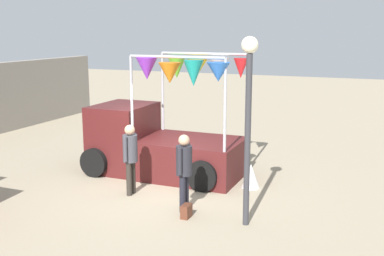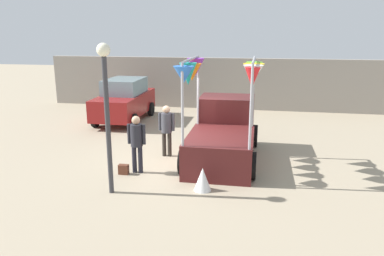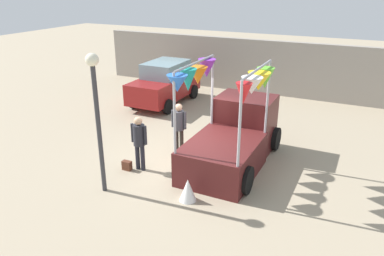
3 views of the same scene
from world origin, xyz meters
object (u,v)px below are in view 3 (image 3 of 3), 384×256
at_px(street_lamp, 96,104).
at_px(handbag, 127,165).
at_px(parked_car, 165,83).
at_px(person_customer, 139,138).
at_px(folded_kite_bundle_white, 188,190).
at_px(person_vendor, 179,124).
at_px(vendor_truck, 235,132).

bearing_deg(street_lamp, handbag, 96.20).
height_order(parked_car, handbag, parked_car).
xyz_separation_m(person_customer, folded_kite_bundle_white, (2.02, -0.89, -0.70)).
height_order(street_lamp, folded_kite_bundle_white, street_lamp).
relative_size(person_vendor, folded_kite_bundle_white, 2.77).
bearing_deg(vendor_truck, parked_car, 139.08).
xyz_separation_m(vendor_truck, parked_car, (-4.84, 4.19, -0.00)).
xyz_separation_m(street_lamp, folded_kite_bundle_white, (2.23, 0.54, -2.12)).
bearing_deg(handbag, street_lamp, -83.80).
bearing_deg(folded_kite_bundle_white, handbag, 163.73).
height_order(person_customer, street_lamp, street_lamp).
relative_size(person_vendor, street_lamp, 0.45).
relative_size(street_lamp, folded_kite_bundle_white, 6.14).
xyz_separation_m(person_vendor, handbag, (-0.82, -1.77, -0.86)).
height_order(vendor_truck, parked_car, vendor_truck).
distance_m(parked_car, folded_kite_bundle_white, 8.29).
relative_size(parked_car, person_vendor, 2.41).
bearing_deg(parked_car, handbag, -70.30).
xyz_separation_m(person_customer, handbag, (-0.35, -0.20, -0.86)).
height_order(person_customer, person_vendor, person_vendor).
height_order(vendor_truck, street_lamp, street_lamp).
xyz_separation_m(parked_car, handbag, (2.21, -6.19, -0.80)).
xyz_separation_m(parked_car, person_vendor, (3.04, -4.42, 0.06)).
distance_m(person_customer, folded_kite_bundle_white, 2.31).
xyz_separation_m(parked_car, street_lamp, (2.35, -7.41, 1.48)).
distance_m(vendor_truck, parked_car, 6.40).
bearing_deg(handbag, person_customer, 29.74).
xyz_separation_m(vendor_truck, person_customer, (-2.27, -1.79, 0.06)).
bearing_deg(vendor_truck, street_lamp, -127.75).
bearing_deg(person_customer, parked_car, 113.19).
bearing_deg(person_vendor, folded_kite_bundle_white, -57.86).
bearing_deg(folded_kite_bundle_white, vendor_truck, 84.52).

